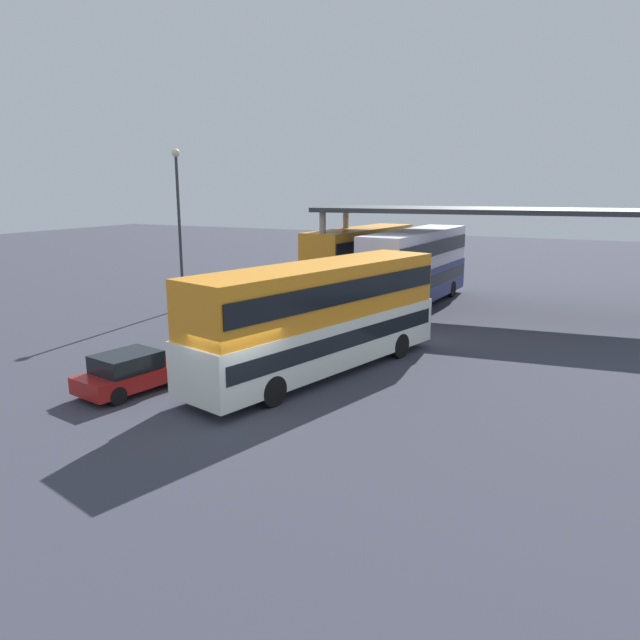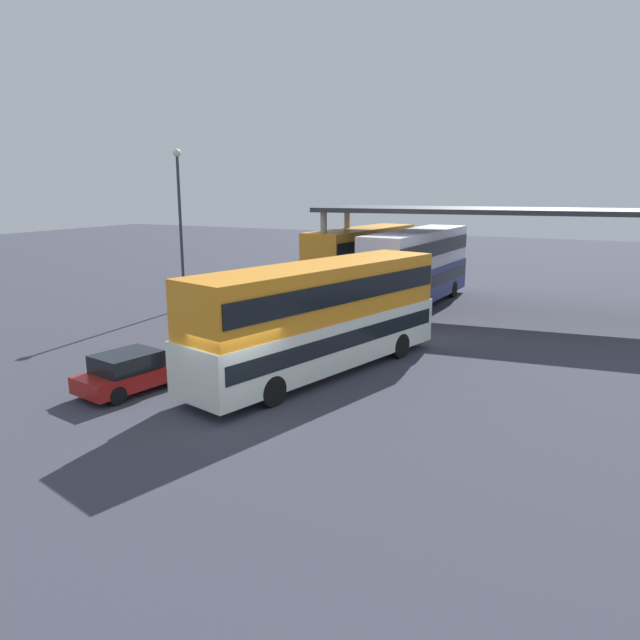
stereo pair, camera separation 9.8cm
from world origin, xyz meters
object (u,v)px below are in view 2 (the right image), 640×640
object	(u,v)px
lamppost_tall	(180,211)
double_decker_near_canopy	(362,259)
double_decker_main	(320,314)
double_decker_mid_row	(417,265)
parked_hatchback	(131,372)

from	to	relation	value
lamppost_tall	double_decker_near_canopy	bearing A→B (deg)	49.11
double_decker_main	double_decker_mid_row	bearing A→B (deg)	17.72
double_decker_near_canopy	parked_hatchback	bearing A→B (deg)	-174.76
double_decker_main	double_decker_mid_row	xyz separation A→B (m)	(-0.72, 13.98, 0.14)
double_decker_mid_row	lamppost_tall	world-z (taller)	lamppost_tall
double_decker_main	double_decker_mid_row	world-z (taller)	double_decker_mid_row
double_decker_near_canopy	double_decker_mid_row	world-z (taller)	double_decker_mid_row
double_decker_near_canopy	lamppost_tall	world-z (taller)	lamppost_tall
parked_hatchback	double_decker_mid_row	world-z (taller)	double_decker_mid_row
double_decker_near_canopy	double_decker_mid_row	bearing A→B (deg)	-107.80
double_decker_near_canopy	double_decker_mid_row	size ratio (longest dim) A/B	0.95
double_decker_main	lamppost_tall	world-z (taller)	lamppost_tall
parked_hatchback	double_decker_near_canopy	distance (m)	20.44
parked_hatchback	lamppost_tall	bearing A→B (deg)	42.44
double_decker_mid_row	lamppost_tall	xyz separation A→B (m)	(-11.46, -6.73, 3.05)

